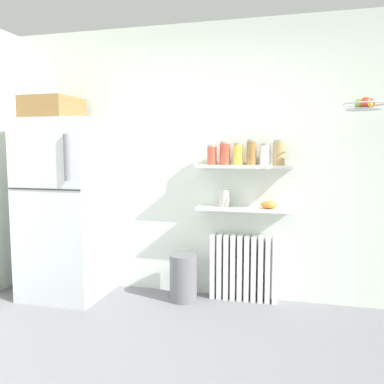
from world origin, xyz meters
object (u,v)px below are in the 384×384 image
at_px(radiator, 244,268).
at_px(hanging_fruit_basket, 365,105).
at_px(storage_jar_3, 252,153).
at_px(storage_jar_4, 265,155).
at_px(refrigerator, 66,204).
at_px(vase, 224,198).
at_px(storage_jar_1, 225,153).
at_px(storage_jar_0, 212,155).
at_px(storage_jar_2, 238,154).
at_px(trash_bin, 183,278).
at_px(shelf_bowl, 269,205).
at_px(storage_jar_5, 279,153).

distance_m(radiator, hanging_fruit_basket, 1.77).
xyz_separation_m(storage_jar_3, storage_jar_4, (0.12, 0.00, -0.02)).
xyz_separation_m(refrigerator, vase, (1.51, 0.24, 0.07)).
bearing_deg(storage_jar_1, vase, 180.00).
bearing_deg(hanging_fruit_basket, refrigerator, 179.92).
relative_size(storage_jar_0, hanging_fruit_basket, 0.58).
bearing_deg(hanging_fruit_basket, storage_jar_3, 164.87).
bearing_deg(storage_jar_3, storage_jar_2, 180.00).
xyz_separation_m(refrigerator, hanging_fruit_basket, (2.66, -0.00, 0.87)).
bearing_deg(storage_jar_4, storage_jar_0, 180.00).
relative_size(storage_jar_0, trash_bin, 0.43).
bearing_deg(storage_jar_2, refrigerator, -171.66).
distance_m(shelf_bowl, hanging_fruit_basket, 1.15).
distance_m(vase, trash_bin, 0.84).
height_order(refrigerator, storage_jar_0, refrigerator).
height_order(storage_jar_5, trash_bin, storage_jar_5).
bearing_deg(storage_jar_5, storage_jar_3, -180.00).
bearing_deg(vase, shelf_bowl, 0.00).
distance_m(storage_jar_2, hanging_fruit_basket, 1.12).
bearing_deg(storage_jar_3, radiator, 153.73).
relative_size(storage_jar_5, hanging_fruit_basket, 0.70).
bearing_deg(storage_jar_1, storage_jar_3, 0.00).
bearing_deg(storage_jar_4, vase, 180.00).
distance_m(storage_jar_3, hanging_fruit_basket, 1.01).
bearing_deg(radiator, vase, -170.83).
height_order(storage_jar_3, storage_jar_4, storage_jar_3).
height_order(refrigerator, storage_jar_3, refrigerator).
relative_size(storage_jar_3, shelf_bowl, 1.51).
bearing_deg(hanging_fruit_basket, storage_jar_5, 159.67).
bearing_deg(storage_jar_5, radiator, 174.36).
height_order(storage_jar_1, hanging_fruit_basket, hanging_fruit_basket).
relative_size(storage_jar_3, vase, 1.40).
height_order(refrigerator, shelf_bowl, refrigerator).
bearing_deg(storage_jar_5, storage_jar_0, -180.00).
bearing_deg(storage_jar_4, storage_jar_2, 180.00).
relative_size(vase, trash_bin, 0.37).
height_order(storage_jar_3, trash_bin, storage_jar_3).
relative_size(refrigerator, radiator, 3.04).
relative_size(refrigerator, storage_jar_5, 8.51).
height_order(vase, shelf_bowl, vase).
height_order(storage_jar_2, vase, storage_jar_2).
relative_size(storage_jar_1, vase, 1.31).
bearing_deg(storage_jar_3, storage_jar_4, 0.00).
distance_m(radiator, vase, 0.68).
xyz_separation_m(storage_jar_1, trash_bin, (-0.36, -0.12, -1.16)).
relative_size(storage_jar_2, vase, 1.22).
relative_size(storage_jar_1, storage_jar_4, 1.10).
bearing_deg(trash_bin, storage_jar_1, 18.84).
relative_size(refrigerator, hanging_fruit_basket, 5.97).
bearing_deg(refrigerator, trash_bin, 5.74).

